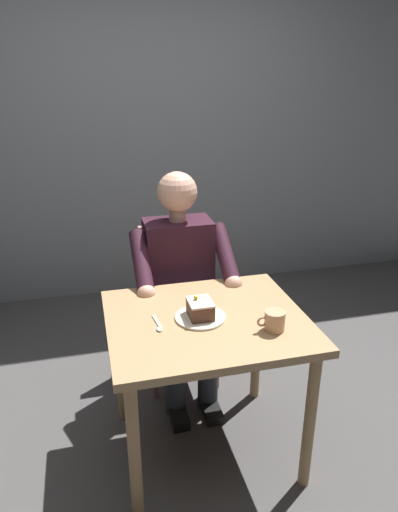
{
  "coord_description": "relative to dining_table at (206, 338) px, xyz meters",
  "views": [
    {
      "loc": [
        0.46,
        1.7,
        1.72
      ],
      "look_at": [
        0.01,
        -0.1,
        0.98
      ],
      "focal_mm": 32.42,
      "sensor_mm": 36.0,
      "label": 1
    }
  ],
  "objects": [
    {
      "name": "cafe_rear_panel",
      "position": [
        0.0,
        -1.93,
        0.87
      ],
      "size": [
        6.4,
        0.12,
        3.0
      ],
      "primitive_type": "cube",
      "color": "gray",
      "rests_on": "ground"
    },
    {
      "name": "dining_table",
      "position": [
        0.0,
        0.0,
        0.0
      ],
      "size": [
        0.86,
        0.74,
        0.73
      ],
      "color": "#A68157",
      "rests_on": "ground"
    },
    {
      "name": "dessert_spoon",
      "position": [
        0.22,
        0.02,
        0.11
      ],
      "size": [
        0.03,
        0.14,
        0.01
      ],
      "color": "silver",
      "rests_on": "dining_table"
    },
    {
      "name": "coffee_cup",
      "position": [
        -0.24,
        0.17,
        0.15
      ],
      "size": [
        0.12,
        0.09,
        0.09
      ],
      "color": "tan",
      "rests_on": "dining_table"
    },
    {
      "name": "chair",
      "position": [
        0.0,
        -0.69,
        -0.13
      ],
      "size": [
        0.42,
        0.42,
        0.9
      ],
      "color": "#B76F69",
      "rests_on": "ground"
    },
    {
      "name": "cake_slice",
      "position": [
        0.03,
        -0.0,
        0.15
      ],
      "size": [
        0.1,
        0.12,
        0.09
      ],
      "color": "#543323",
      "rests_on": "dessert_plate"
    },
    {
      "name": "dessert_plate",
      "position": [
        0.03,
        0.0,
        0.11
      ],
      "size": [
        0.22,
        0.22,
        0.01
      ],
      "primitive_type": "cylinder",
      "color": "silver",
      "rests_on": "dining_table"
    },
    {
      "name": "ground_plane",
      "position": [
        0.0,
        0.0,
        -0.63
      ],
      "size": [
        14.0,
        14.0,
        0.0
      ],
      "primitive_type": "plane",
      "color": "#464444"
    },
    {
      "name": "seated_person",
      "position": [
        0.0,
        -0.52,
        0.03
      ],
      "size": [
        0.53,
        0.58,
        1.25
      ],
      "color": "#301522",
      "rests_on": "ground"
    }
  ]
}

